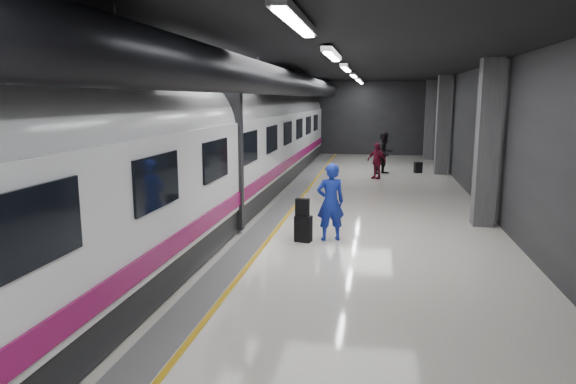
{
  "coord_description": "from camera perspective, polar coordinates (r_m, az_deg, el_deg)",
  "views": [
    {
      "loc": [
        1.64,
        -12.53,
        3.44
      ],
      "look_at": [
        -0.27,
        -1.6,
        1.42
      ],
      "focal_mm": 32.0,
      "sensor_mm": 36.0,
      "label": 1
    }
  ],
  "objects": [
    {
      "name": "ground",
      "position": [
        13.1,
        2.38,
        -4.92
      ],
      "size": [
        40.0,
        40.0,
        0.0
      ],
      "primitive_type": "plane",
      "color": "silver",
      "rests_on": "ground"
    },
    {
      "name": "platform_hall",
      "position": [
        13.63,
        1.82,
        10.72
      ],
      "size": [
        10.02,
        40.02,
        4.51
      ],
      "color": "black",
      "rests_on": "ground"
    },
    {
      "name": "train",
      "position": [
        13.52,
        -11.36,
        4.29
      ],
      "size": [
        3.05,
        38.0,
        4.05
      ],
      "color": "black",
      "rests_on": "ground"
    },
    {
      "name": "traveler_main",
      "position": [
        12.57,
        4.74,
        -1.12
      ],
      "size": [
        0.81,
        0.67,
        1.91
      ],
      "primitive_type": "imported",
      "rotation": [
        0.0,
        0.0,
        3.49
      ],
      "color": "#1927BE",
      "rests_on": "ground"
    },
    {
      "name": "suitcase_main",
      "position": [
        12.53,
        1.71,
        -4.11
      ],
      "size": [
        0.44,
        0.33,
        0.64
      ],
      "primitive_type": "cube",
      "rotation": [
        0.0,
        0.0,
        -0.23
      ],
      "color": "black",
      "rests_on": "ground"
    },
    {
      "name": "shoulder_bag",
      "position": [
        12.4,
        1.61,
        -1.71
      ],
      "size": [
        0.34,
        0.22,
        0.43
      ],
      "primitive_type": "cube",
      "rotation": [
        0.0,
        0.0,
        -0.15
      ],
      "color": "black",
      "rests_on": "suitcase_main"
    },
    {
      "name": "traveler_far_a",
      "position": [
        24.21,
        10.69,
        4.28
      ],
      "size": [
        1.19,
        1.18,
        1.94
      ],
      "primitive_type": "imported",
      "rotation": [
        0.0,
        0.0,
        0.76
      ],
      "color": "black",
      "rests_on": "ground"
    },
    {
      "name": "traveler_far_b",
      "position": [
        22.67,
        9.82,
        3.43
      ],
      "size": [
        0.98,
        0.82,
        1.57
      ],
      "primitive_type": "imported",
      "rotation": [
        0.0,
        0.0,
        -0.56
      ],
      "color": "maroon",
      "rests_on": "ground"
    },
    {
      "name": "suitcase_far",
      "position": [
        24.93,
        14.26,
        2.65
      ],
      "size": [
        0.41,
        0.34,
        0.51
      ],
      "primitive_type": "cube",
      "rotation": [
        0.0,
        0.0,
        0.39
      ],
      "color": "black",
      "rests_on": "ground"
    }
  ]
}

